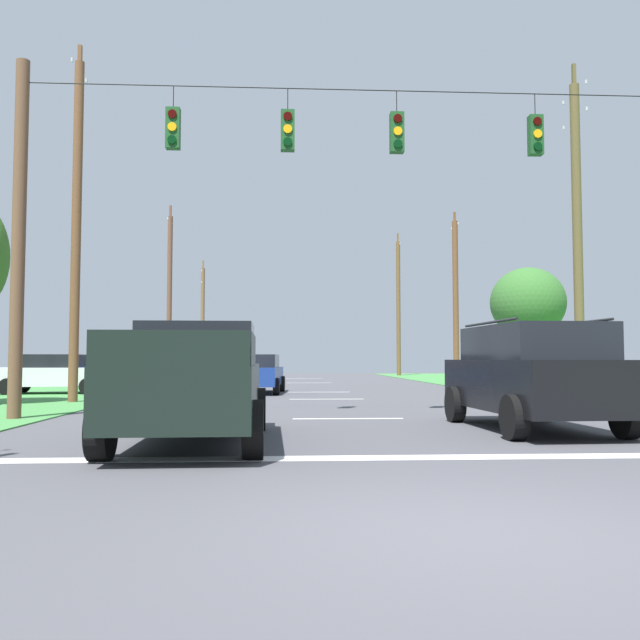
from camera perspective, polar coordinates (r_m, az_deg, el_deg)
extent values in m
plane|color=#47474C|center=(5.59, 12.83, -17.17)|extent=(120.00, 120.00, 0.00)
cube|color=white|center=(9.38, 6.04, -11.54)|extent=(12.67, 0.45, 0.01)
cube|color=white|center=(15.29, 2.40, -8.36)|extent=(2.50, 0.15, 0.01)
cube|color=white|center=(22.61, 0.57, -6.73)|extent=(2.50, 0.15, 0.01)
cube|color=white|center=(27.37, -0.09, -6.14)|extent=(2.50, 0.15, 0.01)
cube|color=white|center=(37.90, -0.96, -5.36)|extent=(2.50, 0.15, 0.01)
cube|color=white|center=(46.45, -1.37, -4.98)|extent=(2.50, 0.15, 0.01)
cylinder|color=brown|center=(16.66, -24.22, 6.42)|extent=(0.30, 0.30, 8.16)
cylinder|color=black|center=(16.64, 2.73, 18.94)|extent=(15.10, 0.02, 0.02)
cylinder|color=black|center=(16.66, -12.34, 18.01)|extent=(0.02, 0.02, 0.53)
cube|color=#19471E|center=(16.40, -12.37, 15.60)|extent=(0.32, 0.24, 0.95)
cylinder|color=#310503|center=(16.37, -12.44, 16.73)|extent=(0.20, 0.04, 0.20)
cylinder|color=orange|center=(16.27, -12.45, 15.74)|extent=(0.20, 0.04, 0.20)
cylinder|color=black|center=(16.18, -12.47, 14.73)|extent=(0.20, 0.04, 0.20)
cylinder|color=black|center=(16.46, -2.76, 18.20)|extent=(0.02, 0.02, 0.53)
cube|color=#19471E|center=(16.21, -2.76, 15.76)|extent=(0.32, 0.24, 0.95)
cylinder|color=#310503|center=(16.17, -2.76, 16.91)|extent=(0.20, 0.04, 0.20)
cylinder|color=orange|center=(16.07, -2.76, 15.90)|extent=(0.20, 0.04, 0.20)
cylinder|color=black|center=(15.98, -2.76, 14.89)|extent=(0.20, 0.04, 0.20)
cylinder|color=black|center=(16.68, 6.52, 17.93)|extent=(0.02, 0.02, 0.53)
cube|color=#19471E|center=(16.42, 6.54, 15.52)|extent=(0.32, 0.24, 0.95)
cylinder|color=#310503|center=(16.39, 6.62, 16.65)|extent=(0.20, 0.04, 0.20)
cylinder|color=orange|center=(16.29, 6.63, 15.66)|extent=(0.20, 0.04, 0.20)
cylinder|color=black|center=(16.20, 6.64, 14.65)|extent=(0.20, 0.04, 0.20)
cylinder|color=black|center=(17.52, 17.79, 17.00)|extent=(0.02, 0.02, 0.53)
cube|color=#19471E|center=(17.27, 17.83, 14.70)|extent=(0.32, 0.24, 0.95)
cylinder|color=#310503|center=(17.24, 17.99, 15.77)|extent=(0.20, 0.04, 0.20)
cylinder|color=orange|center=(17.15, 18.00, 14.82)|extent=(0.20, 0.04, 0.20)
cylinder|color=black|center=(17.06, 18.02, 13.86)|extent=(0.20, 0.04, 0.20)
cube|color=black|center=(11.03, -10.67, -5.98)|extent=(2.10, 5.43, 0.85)
cube|color=black|center=(11.67, -10.27, -2.03)|extent=(1.88, 1.93, 0.70)
cube|color=black|center=(9.85, -16.96, -2.43)|extent=(0.14, 2.38, 0.45)
cube|color=black|center=(9.61, -5.95, -2.54)|extent=(0.14, 2.38, 0.45)
cube|color=black|center=(8.39, -12.65, -2.37)|extent=(1.96, 0.14, 0.45)
cylinder|color=black|center=(13.02, -14.19, -7.39)|extent=(0.29, 0.80, 0.80)
cylinder|color=black|center=(12.83, -5.28, -7.54)|extent=(0.29, 0.80, 0.80)
cylinder|color=black|center=(9.43, -18.09, -8.92)|extent=(0.29, 0.80, 0.80)
cylinder|color=black|center=(9.17, -5.70, -9.23)|extent=(0.29, 0.80, 0.80)
cube|color=black|center=(13.50, 17.41, -5.26)|extent=(2.16, 4.88, 0.95)
cube|color=black|center=(13.36, 17.61, -1.85)|extent=(1.94, 3.28, 0.65)
cylinder|color=black|center=(13.06, 14.15, -0.22)|extent=(0.17, 2.72, 0.05)
cylinder|color=black|center=(13.73, 20.84, -0.25)|extent=(0.17, 2.72, 0.05)
cylinder|color=black|center=(14.73, 11.41, -7.02)|extent=(0.29, 0.77, 0.76)
cylinder|color=black|center=(15.41, 18.41, -6.75)|extent=(0.29, 0.77, 0.76)
cylinder|color=black|center=(11.65, 16.18, -7.95)|extent=(0.29, 0.77, 0.76)
cylinder|color=black|center=(12.51, 24.57, -7.46)|extent=(0.29, 0.77, 0.76)
cube|color=silver|center=(27.73, -21.64, -4.49)|extent=(4.45, 2.19, 0.70)
cube|color=black|center=(27.72, -21.61, -3.25)|extent=(2.24, 1.81, 0.50)
cylinder|color=black|center=(27.23, -25.01, -5.18)|extent=(0.66, 0.28, 0.64)
cylinder|color=black|center=(28.96, -23.99, -5.07)|extent=(0.66, 0.28, 0.64)
cylinder|color=black|center=(26.56, -19.10, -5.36)|extent=(0.66, 0.28, 0.64)
cylinder|color=black|center=(28.33, -18.43, -5.23)|extent=(0.66, 0.28, 0.64)
cube|color=navy|center=(26.60, -5.41, -4.77)|extent=(2.10, 4.42, 0.70)
cube|color=black|center=(26.59, -5.40, -3.48)|extent=(1.77, 2.21, 0.50)
cylinder|color=black|center=(28.13, -6.92, -5.39)|extent=(0.27, 0.65, 0.64)
cylinder|color=black|center=(27.94, -3.25, -5.43)|extent=(0.27, 0.65, 0.64)
cylinder|color=black|center=(25.32, -7.80, -5.62)|extent=(0.27, 0.65, 0.64)
cylinder|color=black|center=(25.11, -3.72, -5.66)|extent=(0.27, 0.65, 0.64)
cube|color=navy|center=(32.98, -14.99, -4.39)|extent=(2.12, 4.42, 0.70)
cube|color=black|center=(32.98, -14.97, -3.35)|extent=(1.77, 2.21, 0.50)
cylinder|color=black|center=(34.61, -15.78, -4.90)|extent=(0.27, 0.65, 0.64)
cylinder|color=black|center=(34.13, -12.88, -4.97)|extent=(0.27, 0.65, 0.64)
cylinder|color=black|center=(31.90, -17.26, -5.02)|extent=(0.27, 0.65, 0.64)
cylinder|color=black|center=(31.39, -14.13, -5.10)|extent=(0.27, 0.65, 0.64)
cylinder|color=brown|center=(24.16, 21.03, 6.36)|extent=(0.31, 0.31, 10.64)
cube|color=brown|center=(25.44, 20.79, 17.35)|extent=(0.12, 0.12, 2.22)
cylinder|color=#B2B7BC|center=(26.24, 19.96, 16.96)|extent=(0.08, 0.08, 0.12)
cylinder|color=#B2B7BC|center=(24.73, 21.66, 18.28)|extent=(0.08, 0.08, 0.12)
cube|color=brown|center=(25.14, 20.83, 15.43)|extent=(0.12, 0.12, 2.24)
cylinder|color=#B2B7BC|center=(25.95, 19.99, 15.09)|extent=(0.08, 0.08, 0.12)
cylinder|color=#B2B7BC|center=(24.41, 21.72, 16.32)|extent=(0.08, 0.08, 0.12)
cylinder|color=brown|center=(39.28, 11.45, 1.57)|extent=(0.33, 0.33, 9.30)
cube|color=brown|center=(39.86, 11.38, 7.67)|extent=(0.12, 0.12, 1.87)
cylinder|color=#B2B7BC|center=(40.59, 11.11, 7.64)|extent=(0.08, 0.08, 0.12)
cylinder|color=#B2B7BC|center=(39.18, 11.65, 8.04)|extent=(0.08, 0.08, 0.12)
cylinder|color=brown|center=(54.67, 6.68, 0.98)|extent=(0.33, 0.33, 10.86)
cube|color=brown|center=(55.28, 6.64, 6.19)|extent=(0.12, 0.12, 2.22)
cylinder|color=#B2B7BC|center=(56.16, 6.48, 6.16)|extent=(0.08, 0.08, 0.12)
cylinder|color=#B2B7BC|center=(54.43, 6.80, 6.47)|extent=(0.08, 0.08, 0.12)
cylinder|color=brown|center=(22.43, -19.99, 7.21)|extent=(0.29, 0.29, 10.74)
cube|color=brown|center=(23.83, -19.74, 19.05)|extent=(0.12, 0.12, 1.88)
cylinder|color=#B2B7BC|center=(24.54, -19.21, 18.67)|extent=(0.08, 0.08, 0.12)
cylinder|color=#B2B7BC|center=(23.21, -20.30, 20.00)|extent=(0.08, 0.08, 0.12)
cylinder|color=brown|center=(38.44, -12.67, 1.73)|extent=(0.28, 0.28, 9.36)
cube|color=brown|center=(39.05, -12.59, 8.00)|extent=(0.12, 0.12, 2.05)
cylinder|color=#B2B7BC|center=(39.86, -12.40, 7.94)|extent=(0.08, 0.08, 0.12)
cylinder|color=#B2B7BC|center=(38.28, -12.79, 8.42)|extent=(0.08, 0.08, 0.12)
cylinder|color=brown|center=(53.88, -9.95, -0.16)|extent=(0.31, 0.31, 8.55)
cube|color=brown|center=(54.23, -9.91, 3.93)|extent=(0.12, 0.12, 2.04)
cylinder|color=#B2B7BC|center=(55.05, -9.81, 3.95)|extent=(0.08, 0.08, 0.12)
cylinder|color=#B2B7BC|center=(53.44, -10.01, 4.17)|extent=(0.08, 0.08, 0.12)
cube|color=brown|center=(54.13, -9.92, 2.98)|extent=(0.12, 0.12, 1.86)
cylinder|color=#B2B7BC|center=(54.87, -9.82, 3.02)|extent=(0.08, 0.08, 0.12)
cylinder|color=#B2B7BC|center=(53.41, -10.01, 3.20)|extent=(0.08, 0.08, 0.12)
cylinder|color=brown|center=(32.01, 17.31, -2.87)|extent=(0.36, 0.36, 3.03)
ellipsoid|color=#33662A|center=(32.11, 17.23, 1.42)|extent=(3.38, 3.38, 3.22)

